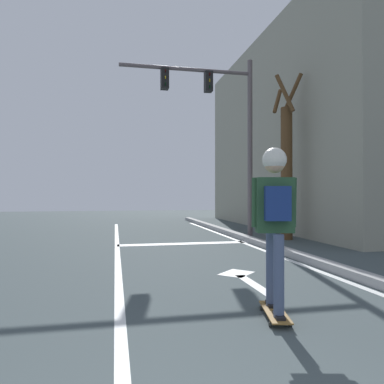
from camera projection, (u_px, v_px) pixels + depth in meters
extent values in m
cube|color=silver|center=(118.00, 268.00, 6.53)|extent=(0.12, 20.00, 0.01)
cube|color=silver|center=(293.00, 261.00, 7.24)|extent=(0.12, 20.00, 0.01)
cube|color=silver|center=(184.00, 244.00, 9.85)|extent=(3.56, 0.40, 0.01)
cube|color=silver|center=(256.00, 285.00, 5.31)|extent=(0.16, 1.40, 0.01)
cube|color=silver|center=(237.00, 273.00, 6.14)|extent=(0.71, 0.71, 0.01)
cube|color=#9D9D9D|center=(304.00, 257.00, 7.29)|extent=(0.24, 24.00, 0.14)
cube|color=brown|center=(275.00, 312.00, 3.92)|extent=(0.38, 0.80, 0.02)
cube|color=#B2B2B7|center=(270.00, 306.00, 4.18)|extent=(0.18, 0.09, 0.01)
cylinder|color=#2A2C29|center=(261.00, 308.00, 4.18)|extent=(0.04, 0.05, 0.05)
cylinder|color=#2A2C29|center=(279.00, 308.00, 4.18)|extent=(0.04, 0.05, 0.05)
cube|color=#B2B2B7|center=(280.00, 321.00, 3.66)|extent=(0.18, 0.09, 0.01)
cylinder|color=#2A2C29|center=(270.00, 324.00, 3.66)|extent=(0.04, 0.05, 0.05)
cylinder|color=#2A2C29|center=(290.00, 324.00, 3.65)|extent=(0.04, 0.05, 0.05)
cylinder|color=#435172|center=(271.00, 268.00, 4.12)|extent=(0.11, 0.11, 0.84)
cube|color=black|center=(271.00, 304.00, 4.12)|extent=(0.14, 0.25, 0.03)
cylinder|color=#435172|center=(279.00, 276.00, 3.72)|extent=(0.11, 0.11, 0.84)
cube|color=black|center=(279.00, 316.00, 3.72)|extent=(0.14, 0.25, 0.03)
cube|color=#25492D|center=(275.00, 205.00, 3.93)|extent=(0.43, 0.26, 0.59)
cylinder|color=#25492D|center=(255.00, 202.00, 3.96)|extent=(0.07, 0.08, 0.54)
cylinder|color=#25492D|center=(293.00, 202.00, 3.95)|extent=(0.07, 0.09, 0.54)
sphere|color=tan|center=(274.00, 162.00, 3.93)|extent=(0.23, 0.23, 0.23)
sphere|color=silver|center=(274.00, 160.00, 3.93)|extent=(0.26, 0.26, 0.26)
cube|color=navy|center=(277.00, 203.00, 3.79)|extent=(0.28, 0.19, 0.36)
cylinder|color=#63585A|center=(250.00, 148.00, 11.85)|extent=(0.16, 0.16, 5.71)
cylinder|color=#63585A|center=(187.00, 69.00, 11.43)|extent=(4.20, 0.12, 0.12)
cube|color=black|center=(208.00, 82.00, 11.57)|extent=(0.24, 0.28, 0.64)
cylinder|color=#3A0605|center=(210.00, 74.00, 11.43)|extent=(0.02, 0.10, 0.10)
cylinder|color=yellow|center=(210.00, 80.00, 11.42)|extent=(0.02, 0.10, 0.10)
cylinder|color=black|center=(210.00, 87.00, 11.42)|extent=(0.02, 0.10, 0.10)
cube|color=black|center=(165.00, 79.00, 11.28)|extent=(0.24, 0.28, 0.64)
cylinder|color=#3A0605|center=(165.00, 71.00, 11.14)|extent=(0.02, 0.10, 0.10)
cylinder|color=yellow|center=(165.00, 77.00, 11.13)|extent=(0.02, 0.10, 0.10)
cylinder|color=black|center=(165.00, 84.00, 11.13)|extent=(0.02, 0.10, 0.10)
cylinder|color=#54381F|center=(287.00, 173.00, 10.80)|extent=(0.34, 0.34, 3.92)
cylinder|color=#54381F|center=(291.00, 96.00, 11.03)|extent=(0.52, 0.68, 1.27)
cylinder|color=#54381F|center=(277.00, 101.00, 11.02)|extent=(0.45, 0.37, 0.78)
cylinder|color=#54381F|center=(285.00, 93.00, 10.54)|extent=(0.54, 0.43, 1.14)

